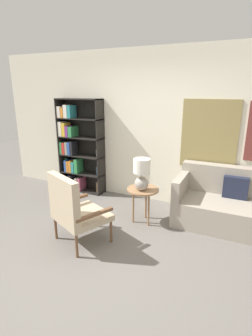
{
  "coord_description": "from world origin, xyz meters",
  "views": [
    {
      "loc": [
        1.58,
        -2.39,
        2.02
      ],
      "look_at": [
        0.02,
        0.96,
        0.9
      ],
      "focal_mm": 28.0,
      "sensor_mm": 36.0,
      "label": 1
    }
  ],
  "objects_px": {
    "armchair": "(73,208)",
    "side_table": "(143,193)",
    "table_lamp": "(142,173)",
    "couch": "(233,206)",
    "bookshelf": "(76,150)"
  },
  "relations": [
    {
      "from": "bookshelf",
      "to": "side_table",
      "type": "distance_m",
      "value": 1.92
    },
    {
      "from": "couch",
      "to": "side_table",
      "type": "height_order",
      "value": "couch"
    },
    {
      "from": "couch",
      "to": "side_table",
      "type": "distance_m",
      "value": 1.38
    },
    {
      "from": "side_table",
      "to": "table_lamp",
      "type": "bearing_deg",
      "value": -89.44
    },
    {
      "from": "table_lamp",
      "to": "couch",
      "type": "bearing_deg",
      "value": 23.39
    },
    {
      "from": "bookshelf",
      "to": "armchair",
      "type": "distance_m",
      "value": 2.06
    },
    {
      "from": "armchair",
      "to": "side_table",
      "type": "bearing_deg",
      "value": 57.62
    },
    {
      "from": "armchair",
      "to": "couch",
      "type": "height_order",
      "value": "armchair"
    },
    {
      "from": "side_table",
      "to": "couch",
      "type": "bearing_deg",
      "value": 20.83
    },
    {
      "from": "couch",
      "to": "armchair",
      "type": "bearing_deg",
      "value": -142.61
    },
    {
      "from": "couch",
      "to": "table_lamp",
      "type": "relative_size",
      "value": 3.45
    },
    {
      "from": "side_table",
      "to": "table_lamp",
      "type": "xyz_separation_m",
      "value": [
        0.0,
        -0.07,
        0.33
      ]
    },
    {
      "from": "armchair",
      "to": "couch",
      "type": "bearing_deg",
      "value": 37.39
    },
    {
      "from": "armchair",
      "to": "table_lamp",
      "type": "distance_m",
      "value": 1.11
    },
    {
      "from": "bookshelf",
      "to": "table_lamp",
      "type": "height_order",
      "value": "bookshelf"
    }
  ]
}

